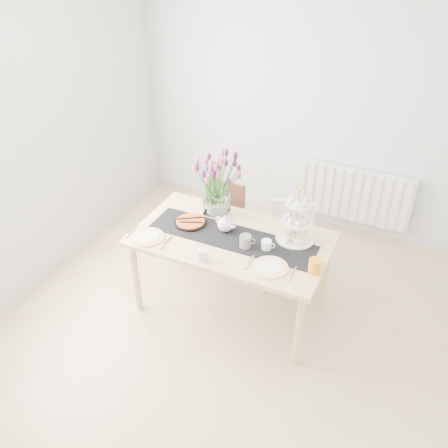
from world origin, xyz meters
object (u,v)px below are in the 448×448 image
at_px(chair_white, 290,238).
at_px(tulip_vase, 217,176).
at_px(tart_tin, 190,222).
at_px(mug_grey, 245,242).
at_px(chair_brown, 221,218).
at_px(cake_stand, 296,226).
at_px(plate_right, 270,267).
at_px(mug_orange, 315,266).
at_px(cream_jug, 266,245).
at_px(plate_left, 148,237).
at_px(radiator, 354,195).
at_px(teapot, 225,224).
at_px(mug_white, 202,255).
at_px(dining_table, 231,245).

distance_m(chair_white, tulip_vase, 0.94).
relative_size(tart_tin, mug_grey, 2.46).
bearing_deg(chair_brown, chair_white, -1.36).
height_order(cake_stand, tart_tin, cake_stand).
bearing_deg(plate_right, mug_orange, 17.24).
bearing_deg(cream_jug, plate_left, -168.53).
distance_m(mug_orange, plate_right, 0.33).
bearing_deg(mug_grey, tart_tin, 139.74).
relative_size(radiator, teapot, 5.55).
height_order(tulip_vase, mug_white, tulip_vase).
xyz_separation_m(radiator, tulip_vase, (-0.97, -1.36, 0.67)).
bearing_deg(radiator, mug_orange, -88.63).
bearing_deg(tart_tin, cake_stand, 10.20).
relative_size(radiator, dining_table, 0.75).
xyz_separation_m(mug_white, plate_left, (-0.53, 0.07, -0.04)).
xyz_separation_m(radiator, teapot, (-0.78, -1.59, 0.37)).
bearing_deg(plate_right, chair_white, 96.70).
bearing_deg(teapot, cake_stand, 34.17).
xyz_separation_m(mug_white, plate_right, (0.51, 0.13, -0.04)).
relative_size(chair_white, plate_right, 2.97).
distance_m(dining_table, plate_left, 0.69).
bearing_deg(teapot, plate_left, -125.29).
distance_m(radiator, cream_jug, 1.76).
height_order(cake_stand, mug_orange, cake_stand).
bearing_deg(chair_white, dining_table, -133.54).
distance_m(radiator, mug_white, 2.19).
xyz_separation_m(tart_tin, mug_orange, (1.14, -0.17, 0.04)).
bearing_deg(tart_tin, plate_right, -18.13).
relative_size(teapot, mug_orange, 1.94).
distance_m(radiator, dining_table, 1.80).
relative_size(dining_table, cream_jug, 19.59).
relative_size(mug_white, mug_orange, 0.82).
bearing_deg(tulip_vase, chair_brown, 110.08).
relative_size(radiator, plate_right, 4.44).
xyz_separation_m(dining_table, cake_stand, (0.48, 0.19, 0.21)).
distance_m(radiator, cake_stand, 1.54).
bearing_deg(dining_table, plate_right, -29.22).
relative_size(dining_table, chair_brown, 1.97).
relative_size(tulip_vase, plate_right, 2.48).
height_order(chair_brown, mug_orange, mug_orange).
bearing_deg(plate_right, dining_table, 150.78).
xyz_separation_m(chair_brown, teapot, (0.31, -0.56, 0.35)).
distance_m(tulip_vase, cake_stand, 0.80).
bearing_deg(cake_stand, teapot, -167.02).
xyz_separation_m(cream_jug, mug_white, (-0.40, -0.33, 0.00)).
height_order(radiator, mug_white, mug_white).
height_order(cream_jug, mug_white, mug_white).
distance_m(cream_jug, mug_orange, 0.44).
xyz_separation_m(cake_stand, plate_right, (-0.05, -0.43, -0.13)).
distance_m(chair_white, cream_jug, 0.70).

